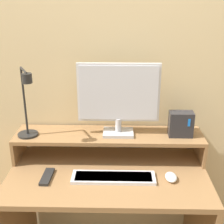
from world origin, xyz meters
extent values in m
cube|color=beige|center=(0.00, 0.64, 1.25)|extent=(6.00, 0.05, 2.50)
cube|color=olive|center=(0.00, 0.30, 0.71)|extent=(1.12, 0.60, 0.03)
cube|color=olive|center=(-0.55, 0.48, 0.79)|extent=(0.02, 0.25, 0.14)
cube|color=olive|center=(0.55, 0.48, 0.79)|extent=(0.02, 0.25, 0.14)
cube|color=olive|center=(0.00, 0.48, 0.87)|extent=(1.12, 0.25, 0.02)
cube|color=#BCBCC1|center=(0.06, 0.48, 0.89)|extent=(0.18, 0.13, 0.02)
cylinder|color=#BCBCC1|center=(0.06, 0.48, 0.94)|extent=(0.04, 0.04, 0.08)
cube|color=silver|center=(0.06, 0.48, 1.14)|extent=(0.47, 0.02, 0.34)
cube|color=silver|center=(0.06, 0.47, 1.14)|extent=(0.44, 0.01, 0.32)
cylinder|color=black|center=(-0.47, 0.45, 0.89)|extent=(0.12, 0.12, 0.01)
cylinder|color=black|center=(-0.47, 0.45, 1.09)|extent=(0.01, 0.01, 0.39)
cylinder|color=black|center=(-0.44, 0.38, 1.29)|extent=(0.08, 0.13, 0.01)
cylinder|color=black|center=(-0.41, 0.32, 1.26)|extent=(0.05, 0.05, 0.05)
cube|color=#28282D|center=(0.42, 0.46, 0.95)|extent=(0.14, 0.08, 0.15)
cube|color=#1972F2|center=(0.46, 0.42, 0.98)|extent=(0.01, 0.00, 0.04)
cube|color=silver|center=(0.03, 0.24, 0.73)|extent=(0.45, 0.12, 0.02)
cube|color=#AFAFB3|center=(0.03, 0.24, 0.74)|extent=(0.42, 0.10, 0.01)
ellipsoid|color=white|center=(0.34, 0.24, 0.74)|extent=(0.06, 0.10, 0.03)
cube|color=black|center=(-0.33, 0.24, 0.73)|extent=(0.06, 0.16, 0.02)
camera|label=1|loc=(0.06, -1.20, 1.68)|focal=50.00mm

